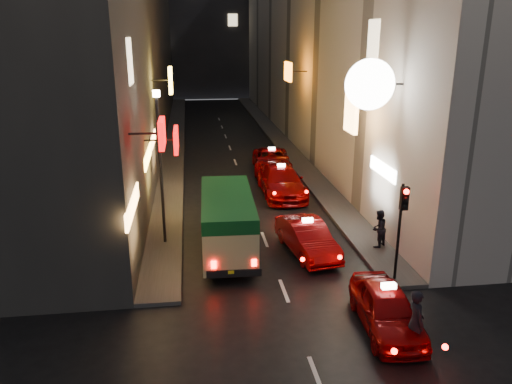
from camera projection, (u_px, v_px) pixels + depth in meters
name	position (u px, v px, depth m)	size (l,w,h in m)	color
building_left	(119.00, 25.00, 37.44)	(7.48, 52.28, 18.00)	#363431
building_right	(326.00, 25.00, 39.45)	(8.24, 52.00, 18.00)	#BBB6AC
building_far	(207.00, 13.00, 68.05)	(30.00, 10.00, 22.00)	#313136
sidewalk_left	(175.00, 140.00, 40.64)	(1.50, 52.00, 0.15)	#484543
sidewalk_right	(278.00, 138.00, 41.71)	(1.50, 52.00, 0.15)	#484543
minibus	(227.00, 217.00, 19.63)	(2.16, 5.70, 2.42)	tan
taxi_near	(387.00, 305.00, 14.74)	(2.27, 4.95, 1.71)	#860507
taxi_second	(307.00, 235.00, 19.84)	(2.76, 5.10, 1.71)	#860507
taxi_third	(281.00, 178.00, 27.06)	(2.36, 5.72, 1.99)	#860507
taxi_far	(272.00, 159.00, 31.66)	(2.51, 5.24, 1.79)	#860507
pedestrian_crossing	(416.00, 318.00, 13.56)	(0.70, 0.45, 2.13)	black
pedestrian_sidewalk	(379.00, 226.00, 20.05)	(0.67, 0.42, 1.77)	black
traffic_light	(402.00, 212.00, 16.78)	(0.26, 0.43, 3.50)	black
lamp_post	(160.00, 158.00, 19.71)	(0.28, 0.28, 6.22)	black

